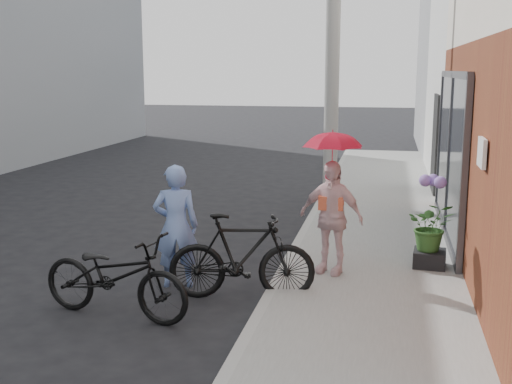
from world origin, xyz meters
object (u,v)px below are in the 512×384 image
(kimono_woman, at_px, (331,217))
(bike_right, at_px, (242,256))
(officer, at_px, (176,226))
(planter, at_px, (429,258))
(utility_pole, at_px, (333,24))
(bike_left, at_px, (115,276))

(kimono_woman, bearing_deg, bike_right, -120.22)
(bike_right, bearing_deg, kimono_woman, -58.51)
(officer, distance_m, planter, 3.32)
(officer, bearing_deg, utility_pole, -120.27)
(officer, height_order, bike_left, officer)
(utility_pole, xyz_separation_m, kimono_woman, (0.45, -4.78, -2.66))
(bike_right, relative_size, kimono_woman, 1.19)
(utility_pole, relative_size, planter, 17.16)
(bike_right, bearing_deg, utility_pole, -15.29)
(planter, bearing_deg, bike_left, -147.36)
(utility_pole, relative_size, bike_left, 3.92)
(planter, bearing_deg, officer, -161.03)
(officer, bearing_deg, bike_right, 146.71)
(utility_pole, relative_size, kimono_woman, 4.89)
(utility_pole, bearing_deg, officer, -104.64)
(utility_pole, bearing_deg, bike_right, -95.08)
(officer, relative_size, bike_left, 0.86)
(kimono_woman, xyz_separation_m, planter, (1.25, 0.50, -0.61))
(kimono_woman, relative_size, planter, 3.51)
(bike_left, distance_m, kimono_woman, 2.76)
(bike_left, height_order, bike_right, bike_right)
(officer, distance_m, kimono_woman, 1.93)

